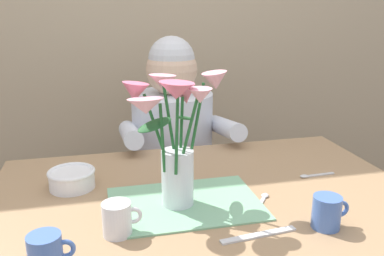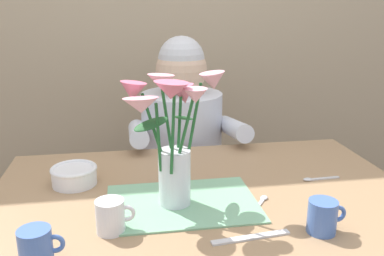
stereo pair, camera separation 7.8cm
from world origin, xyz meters
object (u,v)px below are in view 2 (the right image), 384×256
at_px(ceramic_mug, 111,216).
at_px(tea_cup, 36,247).
at_px(dinner_knife, 251,237).
at_px(seated_person, 182,169).
at_px(ceramic_bowl, 74,175).
at_px(coffee_cup, 323,216).
at_px(flower_vase, 171,130).

distance_m(ceramic_mug, tea_cup, 0.18).
height_order(dinner_knife, tea_cup, tea_cup).
bearing_deg(ceramic_mug, seated_person, 70.44).
bearing_deg(ceramic_bowl, tea_cup, -94.72).
xyz_separation_m(seated_person, dinner_knife, (0.04, -0.86, 0.18)).
bearing_deg(dinner_knife, ceramic_mug, 159.04).
bearing_deg(coffee_cup, ceramic_bowl, 148.28).
xyz_separation_m(flower_vase, tea_cup, (-0.30, -0.22, -0.17)).
relative_size(seated_person, ceramic_mug, 12.20).
distance_m(flower_vase, ceramic_bowl, 0.37).
xyz_separation_m(dinner_knife, coffee_cup, (0.17, 0.00, 0.04)).
height_order(seated_person, flower_vase, seated_person).
distance_m(seated_person, flower_vase, 0.78).
distance_m(seated_person, tea_cup, 1.01).
xyz_separation_m(coffee_cup, tea_cup, (-0.63, -0.02, 0.00)).
relative_size(ceramic_bowl, dinner_knife, 0.72).
relative_size(coffee_cup, tea_cup, 1.00).
xyz_separation_m(seated_person, flower_vase, (-0.12, -0.67, 0.39)).
bearing_deg(flower_vase, ceramic_bowl, 146.51).
height_order(flower_vase, ceramic_bowl, flower_vase).
relative_size(ceramic_mug, tea_cup, 1.00).
distance_m(ceramic_bowl, tea_cup, 0.40).
xyz_separation_m(ceramic_bowl, dinner_knife, (0.43, -0.37, -0.03)).
bearing_deg(ceramic_bowl, ceramic_mug, -68.46).
bearing_deg(flower_vase, tea_cup, -144.45).
distance_m(flower_vase, coffee_cup, 0.42).
bearing_deg(flower_vase, dinner_knife, -50.59).
bearing_deg(ceramic_mug, ceramic_bowl, 111.54).
bearing_deg(tea_cup, flower_vase, 35.55).
relative_size(ceramic_bowl, ceramic_mug, 1.46).
bearing_deg(tea_cup, seated_person, 64.43).
bearing_deg(ceramic_mug, tea_cup, -144.29).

